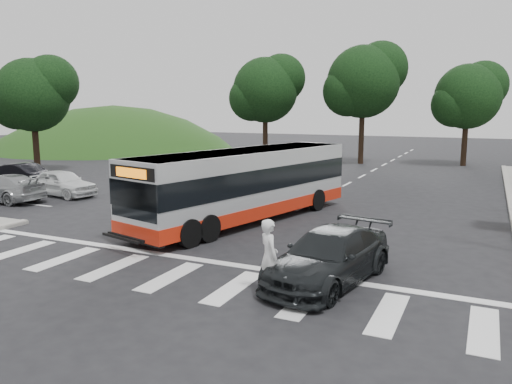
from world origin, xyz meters
The scene contains 13 objects.
ground centered at (0.00, 0.00, 0.00)m, with size 140.00×140.00×0.00m, color black.
hillside_nw centered at (-32.00, 30.00, 0.00)m, with size 44.00×44.00×10.00m, color #204516.
crosswalk_ladder centered at (0.00, -5.00, 0.01)m, with size 18.00×2.60×0.01m, color silver.
tree_north_a centered at (-1.92, 26.07, 6.92)m, with size 6.60×6.15×10.17m.
tree_north_b centered at (6.07, 28.06, 5.66)m, with size 5.72×5.33×8.43m.
tree_north_c centered at (-9.92, 24.06, 6.29)m, with size 6.16×5.74×9.30m.
tree_west_a centered at (-21.93, 10.06, 5.66)m, with size 5.72×5.33×8.43m.
transit_bus centered at (-1.20, 2.27, 1.48)m, with size 2.48×11.43×2.95m, color silver, non-canonical shape.
pedestrian centered at (2.99, -4.95, 0.96)m, with size 0.70×0.46×1.93m, color silver.
dark_sedan centered at (4.12, -3.50, 0.71)m, with size 1.99×4.89×1.42m, color black.
west_car_white centered at (-12.74, 3.44, 0.71)m, with size 1.67×4.15×1.41m, color silver.
west_car_black centered at (-17.08, 4.83, 0.71)m, with size 1.49×4.29×1.41m, color black.
west_car_silver centered at (-14.22, 1.00, 0.69)m, with size 1.92×4.73×1.37m, color #9DA0A2.
Camera 1 is at (7.82, -16.07, 4.65)m, focal length 35.00 mm.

